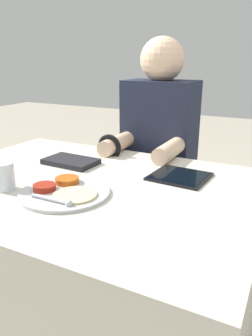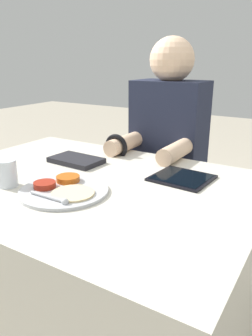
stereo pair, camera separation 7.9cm
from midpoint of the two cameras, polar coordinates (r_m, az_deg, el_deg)
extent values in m
cube|color=beige|center=(1.29, -8.41, -17.92)|extent=(1.14, 0.83, 0.74)
cylinder|color=#B7BABF|center=(1.02, -12.80, -4.28)|extent=(0.28, 0.28, 0.01)
cylinder|color=#B75114|center=(1.08, -12.29, -2.12)|extent=(0.08, 0.08, 0.02)
cylinder|color=maroon|center=(1.04, -16.13, -3.25)|extent=(0.07, 0.07, 0.02)
cylinder|color=beige|center=(0.98, -11.17, -4.65)|extent=(0.13, 0.13, 0.01)
cylinder|color=#B7BABF|center=(0.96, -15.40, -5.31)|extent=(0.13, 0.01, 0.01)
sphere|color=#B7BABF|center=(0.92, -12.33, -6.15)|extent=(0.02, 0.02, 0.02)
cube|color=silver|center=(1.31, -11.28, 0.86)|extent=(0.21, 0.13, 0.01)
cube|color=black|center=(1.31, -11.30, 1.11)|extent=(0.21, 0.14, 0.02)
cube|color=black|center=(1.15, 7.38, -1.50)|extent=(0.20, 0.19, 0.01)
cube|color=black|center=(1.14, 7.39, -1.28)|extent=(0.18, 0.17, 0.00)
cube|color=black|center=(1.79, 4.00, -12.32)|extent=(0.30, 0.22, 0.44)
cube|color=#1E2338|center=(1.59, 4.42, 4.07)|extent=(0.33, 0.20, 0.60)
sphere|color=beige|center=(1.54, 4.79, 18.31)|extent=(0.20, 0.20, 0.20)
cylinder|color=beige|center=(1.46, -3.07, 4.29)|extent=(0.07, 0.23, 0.07)
cylinder|color=beige|center=(1.36, 5.97, 3.10)|extent=(0.07, 0.23, 0.07)
torus|color=black|center=(1.40, -4.52, 3.66)|extent=(0.11, 0.02, 0.11)
cylinder|color=silver|center=(1.10, -22.36, -1.41)|extent=(0.06, 0.06, 0.09)
camera|label=1|loc=(0.04, -92.15, -0.72)|focal=35.00mm
camera|label=2|loc=(0.04, 87.85, 0.72)|focal=35.00mm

